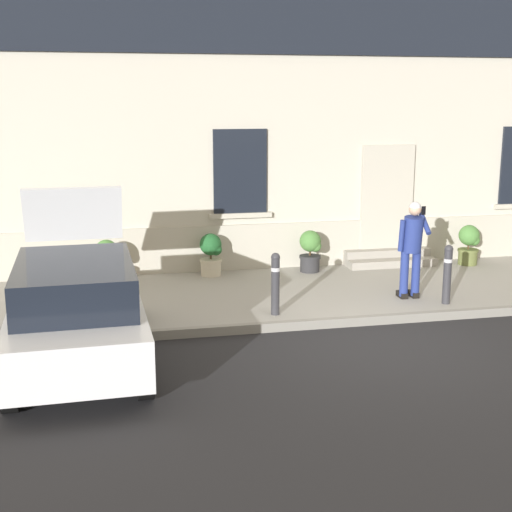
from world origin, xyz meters
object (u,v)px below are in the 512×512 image
object	(u,v)px
bollard_far_left	(275,281)
planter_olive	(469,244)
person_on_phone	(412,244)
bollard_near_person	(448,272)
planter_cream	(211,253)
hatchback_car_white	(77,310)
planter_charcoal	(311,250)
planter_terracotta	(107,260)

from	to	relation	value
bollard_far_left	planter_olive	world-z (taller)	bollard_far_left
bollard_far_left	person_on_phone	bearing A→B (deg)	9.60
bollard_near_person	planter_cream	xyz separation A→B (m)	(-3.71, 2.84, -0.11)
hatchback_car_white	planter_cream	world-z (taller)	hatchback_car_white
bollard_near_person	bollard_far_left	distance (m)	3.06
planter_olive	bollard_near_person	bearing A→B (deg)	-124.93
planter_cream	planter_charcoal	size ratio (longest dim) A/B	1.00
planter_charcoal	person_on_phone	bearing A→B (deg)	-63.03
hatchback_car_white	bollard_near_person	world-z (taller)	hatchback_car_white
bollard_near_person	planter_terracotta	distance (m)	6.33
bollard_near_person	person_on_phone	size ratio (longest dim) A/B	0.60
bollard_far_left	planter_terracotta	size ratio (longest dim) A/B	1.22
person_on_phone	planter_cream	size ratio (longest dim) A/B	2.04
bollard_near_person	bollard_far_left	world-z (taller)	same
planter_cream	planter_olive	xyz separation A→B (m)	(5.55, -0.19, 0.00)
hatchback_car_white	bollard_far_left	bearing A→B (deg)	21.59
bollard_near_person	planter_charcoal	xyz separation A→B (m)	(-1.66, 2.74, -0.11)
person_on_phone	planter_terracotta	distance (m)	5.74
planter_terracotta	planter_olive	bearing A→B (deg)	0.09
bollard_near_person	bollard_far_left	size ratio (longest dim) A/B	1.00
bollard_far_left	person_on_phone	size ratio (longest dim) A/B	0.60
bollard_near_person	hatchback_car_white	bearing A→B (deg)	-168.70
person_on_phone	planter_olive	size ratio (longest dim) A/B	2.04
planter_terracotta	planter_charcoal	bearing A→B (deg)	1.56
planter_charcoal	bollard_near_person	bearing A→B (deg)	-58.87
bollard_far_left	planter_terracotta	xyz separation A→B (m)	(-2.69, 2.63, -0.11)
hatchback_car_white	bollard_near_person	distance (m)	6.31
bollard_far_left	person_on_phone	distance (m)	2.65
hatchback_car_white	person_on_phone	xyz separation A→B (m)	(5.71, 1.67, 0.35)
bollard_far_left	planter_cream	bearing A→B (deg)	102.74
planter_cream	planter_charcoal	distance (m)	2.05
planter_terracotta	bollard_near_person	bearing A→B (deg)	-24.58
hatchback_car_white	planter_olive	bearing A→B (deg)	25.78
person_on_phone	planter_cream	world-z (taller)	person_on_phone
bollard_far_left	planter_cream	world-z (taller)	bollard_far_left
hatchback_car_white	person_on_phone	bearing A→B (deg)	16.35
hatchback_car_white	bollard_far_left	distance (m)	3.36
planter_terracotta	planter_cream	size ratio (longest dim) A/B	1.00
bollard_near_person	planter_olive	xyz separation A→B (m)	(1.85, 2.64, -0.11)
planter_terracotta	planter_charcoal	xyz separation A→B (m)	(4.10, 0.11, 0.00)
planter_cream	planter_terracotta	bearing A→B (deg)	-174.30
planter_cream	planter_charcoal	bearing A→B (deg)	-2.61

